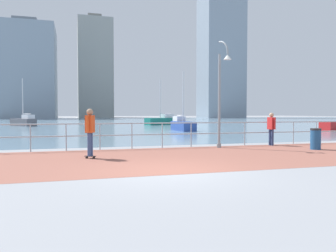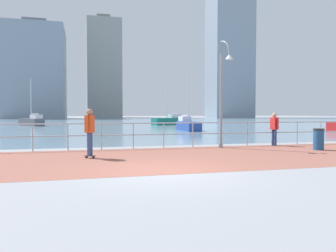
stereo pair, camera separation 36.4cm
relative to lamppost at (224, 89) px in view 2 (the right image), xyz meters
name	(u,v)px [view 2 (the right image)]	position (x,y,z in m)	size (l,w,h in m)	color
ground	(99,124)	(-4.00, 34.94, -2.70)	(220.00, 220.00, 0.00)	gray
brick_paving	(147,158)	(-4.00, -2.44, -2.69)	(28.00, 6.41, 0.01)	#935647
harbor_water	(96,122)	(-4.00, 45.77, -2.69)	(180.00, 88.00, 0.00)	#6B899E
waterfront_railing	(133,131)	(-4.00, 0.77, -1.89)	(25.25, 0.06, 1.17)	#9EADB7
lamppost	(224,89)	(0.00, 0.00, 0.00)	(0.42, 0.80, 4.88)	gray
skateboarder	(90,128)	(-5.94, -1.88, -1.64)	(0.41, 0.54, 1.75)	black
bystander	(274,126)	(2.87, 0.42, -1.75)	(0.29, 0.56, 1.61)	navy
trash_bin	(319,139)	(3.70, -1.70, -2.23)	(0.46, 0.46, 0.93)	navy
sailboat_teal	(188,125)	(3.04, 14.65, -2.18)	(1.21, 3.83, 5.37)	#284799
sailboat_yellow	(168,121)	(4.73, 28.67, -2.12)	(4.45, 3.01, 6.03)	#197266
sailboat_white	(32,121)	(-12.31, 29.71, -2.14)	(3.43, 4.11, 5.80)	#595960
tower_beige	(230,57)	(38.05, 81.44, 16.08)	(12.48, 10.21, 39.21)	#8493A3
tower_concrete	(103,70)	(0.34, 96.35, 12.86)	(10.57, 15.32, 32.78)	#939993
tower_brick	(36,73)	(-18.82, 85.56, 10.08)	(15.51, 17.61, 27.22)	#8493A3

